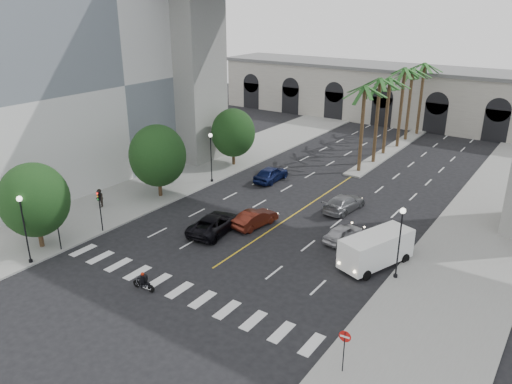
% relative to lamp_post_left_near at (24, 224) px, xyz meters
% --- Properties ---
extents(ground, '(140.00, 140.00, 0.00)m').
position_rel_lamp_post_left_near_xyz_m(ground, '(11.40, 5.00, -3.22)').
color(ground, black).
rests_on(ground, ground).
extents(sidewalk_left, '(8.00, 100.00, 0.15)m').
position_rel_lamp_post_left_near_xyz_m(sidewalk_left, '(-3.60, 20.00, -3.15)').
color(sidewalk_left, gray).
rests_on(sidewalk_left, ground).
extents(sidewalk_right, '(8.00, 100.00, 0.15)m').
position_rel_lamp_post_left_near_xyz_m(sidewalk_right, '(26.40, 20.00, -3.15)').
color(sidewalk_right, gray).
rests_on(sidewalk_right, ground).
extents(median, '(2.00, 24.00, 0.20)m').
position_rel_lamp_post_left_near_xyz_m(median, '(11.40, 43.00, -3.12)').
color(median, gray).
rests_on(median, ground).
extents(building_left, '(16.50, 32.50, 20.60)m').
position_rel_lamp_post_left_near_xyz_m(building_left, '(-15.60, 17.00, 7.09)').
color(building_left, silver).
rests_on(building_left, ground).
extents(pier_building, '(71.00, 10.50, 8.50)m').
position_rel_lamp_post_left_near_xyz_m(pier_building, '(11.40, 60.00, 1.04)').
color(pier_building, beige).
rests_on(pier_building, ground).
extents(palm_a, '(3.20, 3.20, 10.30)m').
position_rel_lamp_post_left_near_xyz_m(palm_a, '(11.40, 33.00, 5.88)').
color(palm_a, '#47331E').
rests_on(palm_a, ground).
extents(palm_b, '(3.20, 3.20, 10.60)m').
position_rel_lamp_post_left_near_xyz_m(palm_b, '(11.50, 37.00, 6.15)').
color(palm_b, '#47331E').
rests_on(palm_b, ground).
extents(palm_c, '(3.20, 3.20, 10.10)m').
position_rel_lamp_post_left_near_xyz_m(palm_c, '(11.20, 41.00, 5.69)').
color(palm_c, '#47331E').
rests_on(palm_c, ground).
extents(palm_d, '(3.20, 3.20, 10.90)m').
position_rel_lamp_post_left_near_xyz_m(palm_d, '(11.55, 45.00, 6.43)').
color(palm_d, '#47331E').
rests_on(palm_d, ground).
extents(palm_e, '(3.20, 3.20, 10.40)m').
position_rel_lamp_post_left_near_xyz_m(palm_e, '(11.30, 49.00, 5.97)').
color(palm_e, '#47331E').
rests_on(palm_e, ground).
extents(palm_f, '(3.20, 3.20, 10.70)m').
position_rel_lamp_post_left_near_xyz_m(palm_f, '(11.60, 53.00, 6.24)').
color(palm_f, '#47331E').
rests_on(palm_f, ground).
extents(street_tree_near, '(5.20, 5.20, 6.89)m').
position_rel_lamp_post_left_near_xyz_m(street_tree_near, '(-1.60, 2.00, 0.80)').
color(street_tree_near, '#382616').
rests_on(street_tree_near, ground).
extents(street_tree_mid, '(5.44, 5.44, 7.21)m').
position_rel_lamp_post_left_near_xyz_m(street_tree_mid, '(-1.60, 15.00, 0.99)').
color(street_tree_mid, '#382616').
rests_on(street_tree_mid, ground).
extents(street_tree_far, '(5.04, 5.04, 6.68)m').
position_rel_lamp_post_left_near_xyz_m(street_tree_far, '(-1.60, 27.00, 0.68)').
color(street_tree_far, '#382616').
rests_on(street_tree_far, ground).
extents(lamp_post_left_near, '(0.40, 0.40, 5.35)m').
position_rel_lamp_post_left_near_xyz_m(lamp_post_left_near, '(0.00, 0.00, 0.00)').
color(lamp_post_left_near, black).
rests_on(lamp_post_left_near, ground).
extents(lamp_post_left_far, '(0.40, 0.40, 5.35)m').
position_rel_lamp_post_left_near_xyz_m(lamp_post_left_far, '(0.00, 21.00, 0.00)').
color(lamp_post_left_far, black).
rests_on(lamp_post_left_far, ground).
extents(lamp_post_right, '(0.40, 0.40, 5.35)m').
position_rel_lamp_post_left_near_xyz_m(lamp_post_right, '(22.80, 13.00, 0.00)').
color(lamp_post_right, black).
rests_on(lamp_post_right, ground).
extents(traffic_signal_near, '(0.25, 0.18, 3.65)m').
position_rel_lamp_post_left_near_xyz_m(traffic_signal_near, '(0.10, 2.50, -0.71)').
color(traffic_signal_near, black).
rests_on(traffic_signal_near, ground).
extents(traffic_signal_far, '(0.25, 0.18, 3.65)m').
position_rel_lamp_post_left_near_xyz_m(traffic_signal_far, '(0.10, 6.50, -0.71)').
color(traffic_signal_far, black).
rests_on(traffic_signal_far, ground).
extents(motorcycle_rider, '(1.82, 0.49, 1.31)m').
position_rel_lamp_post_left_near_xyz_m(motorcycle_rider, '(9.46, 2.21, -2.63)').
color(motorcycle_rider, black).
rests_on(motorcycle_rider, ground).
extents(car_a, '(2.19, 4.12, 1.33)m').
position_rel_lamp_post_left_near_xyz_m(car_a, '(17.25, 16.36, -2.55)').
color(car_a, '#AAA9AE').
rests_on(car_a, ground).
extents(car_b, '(2.16, 4.57, 1.45)m').
position_rel_lamp_post_left_near_xyz_m(car_b, '(9.90, 14.65, -2.50)').
color(car_b, '#4D180F').
rests_on(car_b, ground).
extents(car_c, '(3.25, 5.85, 1.55)m').
position_rel_lamp_post_left_near_xyz_m(car_c, '(7.76, 11.78, -2.45)').
color(car_c, black).
rests_on(car_c, ground).
extents(car_d, '(2.61, 5.26, 1.47)m').
position_rel_lamp_post_left_near_xyz_m(car_d, '(14.69, 22.03, -2.49)').
color(car_d, slate).
rests_on(car_d, ground).
extents(car_e, '(2.00, 4.78, 1.62)m').
position_rel_lamp_post_left_near_xyz_m(car_e, '(4.87, 24.95, -2.41)').
color(car_e, '#0E1744').
rests_on(car_e, ground).
extents(cargo_van, '(4.01, 6.19, 2.47)m').
position_rel_lamp_post_left_near_xyz_m(cargo_van, '(20.88, 13.97, -1.85)').
color(cargo_van, white).
rests_on(cargo_van, ground).
extents(pedestrian_a, '(0.73, 0.51, 1.93)m').
position_rel_lamp_post_left_near_xyz_m(pedestrian_a, '(-4.38, 4.52, -2.10)').
color(pedestrian_a, black).
rests_on(pedestrian_a, sidewalk_left).
extents(pedestrian_b, '(1.06, 1.03, 1.72)m').
position_rel_lamp_post_left_near_xyz_m(pedestrian_b, '(-4.16, 9.79, -2.21)').
color(pedestrian_b, black).
rests_on(pedestrian_b, sidewalk_left).
extents(do_not_enter_sign, '(0.64, 0.10, 2.63)m').
position_rel_lamp_post_left_near_xyz_m(do_not_enter_sign, '(23.78, 2.36, -1.31)').
color(do_not_enter_sign, black).
rests_on(do_not_enter_sign, ground).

